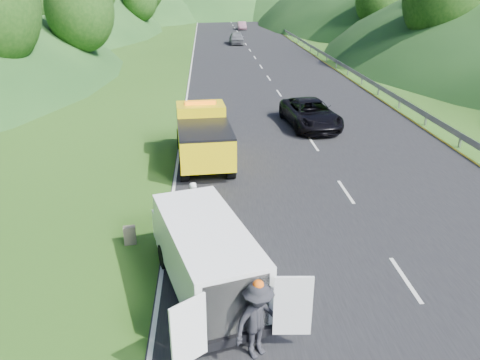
{
  "coord_description": "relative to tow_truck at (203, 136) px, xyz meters",
  "views": [
    {
      "loc": [
        -2.46,
        -12.68,
        7.77
      ],
      "look_at": [
        -1.36,
        2.5,
        1.3
      ],
      "focal_mm": 35.0,
      "sensor_mm": 36.0,
      "label": 1
    }
  ],
  "objects": [
    {
      "name": "tree_line_right",
      "position": [
        25.67,
        52.15,
        -1.28
      ],
      "size": [
        14.0,
        140.0,
        14.0
      ],
      "primitive_type": null,
      "color": "#2D5318",
      "rests_on": "ground"
    },
    {
      "name": "suitcase",
      "position": [
        -2.36,
        -7.28,
        -0.97
      ],
      "size": [
        0.41,
        0.27,
        0.62
      ],
      "primitive_type": "cube",
      "rotation": [
        0.0,
        0.0,
        0.16
      ],
      "color": "brown",
      "rests_on": "ground"
    },
    {
      "name": "ground",
      "position": [
        2.67,
        -7.85,
        -1.28
      ],
      "size": [
        320.0,
        320.0,
        0.0
      ],
      "primitive_type": "plane",
      "color": "#38661E",
      "rests_on": "ground"
    },
    {
      "name": "child",
      "position": [
        -0.24,
        -7.09,
        -1.28
      ],
      "size": [
        0.59,
        0.59,
        0.97
      ],
      "primitive_type": "imported",
      "rotation": [
        0.0,
        0.0,
        -0.82
      ],
      "color": "#D4C171",
      "rests_on": "ground"
    },
    {
      "name": "worker",
      "position": [
        1.19,
        -12.41,
        -1.28
      ],
      "size": [
        1.41,
        1.27,
        1.9
      ],
      "primitive_type": "imported",
      "rotation": [
        0.0,
        0.0,
        0.59
      ],
      "color": "black",
      "rests_on": "ground"
    },
    {
      "name": "passing_suv",
      "position": [
        6.14,
        5.31,
        -1.28
      ],
      "size": [
        3.05,
        5.75,
        1.54
      ],
      "primitive_type": "imported",
      "rotation": [
        0.0,
        0.0,
        0.09
      ],
      "color": "black",
      "rests_on": "ground"
    },
    {
      "name": "dist_car_b",
      "position": [
        6.74,
        65.09,
        -1.28
      ],
      "size": [
        1.4,
        4.01,
        1.32
      ],
      "primitive_type": "imported",
      "color": "#754E5E",
      "rests_on": "ground"
    },
    {
      "name": "hills_backdrop",
      "position": [
        9.17,
        126.85,
        -1.28
      ],
      "size": [
        201.0,
        288.6,
        44.0
      ],
      "primitive_type": null,
      "color": "#2D5B23",
      "rests_on": "ground"
    },
    {
      "name": "tow_truck",
      "position": [
        0.0,
        0.0,
        0.0
      ],
      "size": [
        2.73,
        6.25,
        2.62
      ],
      "rotation": [
        0.0,
        0.0,
        0.08
      ],
      "color": "black",
      "rests_on": "ground"
    },
    {
      "name": "dist_car_a",
      "position": [
        4.46,
        44.43,
        -1.28
      ],
      "size": [
        1.85,
        4.59,
        1.56
      ],
      "primitive_type": "imported",
      "color": "#57585C",
      "rests_on": "ground"
    },
    {
      "name": "white_van",
      "position": [
        0.05,
        -9.88,
        -0.12
      ],
      "size": [
        3.98,
        6.23,
        2.05
      ],
      "rotation": [
        0.0,
        0.0,
        0.28
      ],
      "color": "black",
      "rests_on": "ground"
    },
    {
      "name": "tree_line_left",
      "position": [
        -16.33,
        52.15,
        -1.28
      ],
      "size": [
        14.0,
        140.0,
        14.0
      ],
      "primitive_type": null,
      "color": "#2D5318",
      "rests_on": "ground"
    },
    {
      "name": "road_surface",
      "position": [
        5.67,
        32.15,
        -1.27
      ],
      "size": [
        14.0,
        200.0,
        0.02
      ],
      "primitive_type": "cube",
      "color": "black",
      "rests_on": "ground"
    },
    {
      "name": "woman",
      "position": [
        -0.3,
        -5.86,
        -1.28
      ],
      "size": [
        0.4,
        0.54,
        1.45
      ],
      "primitive_type": "imported",
      "rotation": [
        0.0,
        0.0,
        1.59
      ],
      "color": "white",
      "rests_on": "ground"
    },
    {
      "name": "guardrail",
      "position": [
        12.97,
        44.65,
        -1.28
      ],
      "size": [
        0.06,
        140.0,
        1.52
      ],
      "primitive_type": "cube",
      "color": "gray",
      "rests_on": "ground"
    }
  ]
}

